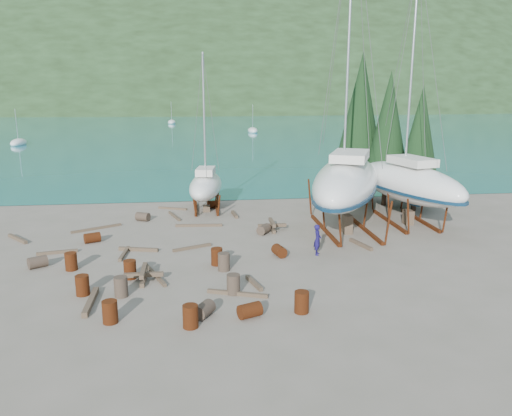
{
  "coord_description": "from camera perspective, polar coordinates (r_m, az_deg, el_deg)",
  "views": [
    {
      "loc": [
        -1.65,
        -23.91,
        8.61
      ],
      "look_at": [
        1.55,
        3.0,
        2.19
      ],
      "focal_mm": 35.0,
      "sensor_mm": 36.0,
      "label": 1
    }
  ],
  "objects": [
    {
      "name": "drum_4",
      "position": [
        37.37,
        -4.92,
        0.42
      ],
      "size": [
        0.93,
        0.66,
        0.58
      ],
      "primitive_type": "cylinder",
      "rotation": [
        1.57,
        0.0,
        1.66
      ],
      "color": "#5E2E10",
      "rests_on": "ground"
    },
    {
      "name": "drum_14",
      "position": [
        25.29,
        -4.5,
        -5.56
      ],
      "size": [
        0.58,
        0.58,
        0.88
      ],
      "primitive_type": "cylinder",
      "color": "#5E2E10",
      "rests_on": "ground"
    },
    {
      "name": "drum_3",
      "position": [
        19.05,
        -7.5,
        -12.18
      ],
      "size": [
        0.58,
        0.58,
        0.88
      ],
      "primitive_type": "cylinder",
      "color": "#5E2E10",
      "rests_on": "ground"
    },
    {
      "name": "timber_1",
      "position": [
        28.91,
        11.89,
        -4.09
      ],
      "size": [
        0.78,
        2.04,
        0.19
      ],
      "primitive_type": "cube",
      "rotation": [
        0.0,
        0.0,
        0.29
      ],
      "color": "brown",
      "rests_on": "ground"
    },
    {
      "name": "timber_3",
      "position": [
        24.34,
        -11.47,
        -7.47
      ],
      "size": [
        1.26,
        2.95,
        0.15
      ],
      "primitive_type": "cube",
      "rotation": [
        0.0,
        0.0,
        0.37
      ],
      "color": "brown",
      "rests_on": "ground"
    },
    {
      "name": "timber_15",
      "position": [
        33.19,
        -17.75,
        -2.22
      ],
      "size": [
        2.86,
        1.76,
        0.15
      ],
      "primitive_type": "cube",
      "rotation": [
        0.0,
        0.0,
        2.1
      ],
      "color": "brown",
      "rests_on": "ground"
    },
    {
      "name": "timber_6",
      "position": [
        35.06,
        -2.47,
        -0.73
      ],
      "size": [
        0.37,
        1.72,
        0.19
      ],
      "primitive_type": "cube",
      "rotation": [
        0.0,
        0.0,
        0.1
      ],
      "color": "brown",
      "rests_on": "ground"
    },
    {
      "name": "drum_10",
      "position": [
        24.2,
        -14.2,
        -6.83
      ],
      "size": [
        0.58,
        0.58,
        0.88
      ],
      "primitive_type": "cylinder",
      "color": "#5E2E10",
      "rests_on": "ground"
    },
    {
      "name": "moored_boat_left",
      "position": [
        88.95,
        -25.51,
        6.74
      ],
      "size": [
        2.0,
        5.0,
        6.05
      ],
      "color": "white",
      "rests_on": "ground"
    },
    {
      "name": "drum_1",
      "position": [
        19.87,
        -5.97,
        -11.49
      ],
      "size": [
        0.95,
        1.05,
        0.58
      ],
      "primitive_type": "cylinder",
      "rotation": [
        1.57,
        0.0,
        2.6
      ],
      "color": "#2D2823",
      "rests_on": "ground"
    },
    {
      "name": "drum_16",
      "position": [
        22.27,
        -15.17,
        -8.68
      ],
      "size": [
        0.58,
        0.58,
        0.88
      ],
      "primitive_type": "cylinder",
      "color": "#2D2823",
      "rests_on": "ground"
    },
    {
      "name": "timber_8",
      "position": [
        28.19,
        -13.29,
        -4.61
      ],
      "size": [
        2.21,
        0.74,
        0.19
      ],
      "primitive_type": "cube",
      "rotation": [
        0.0,
        0.0,
        1.32
      ],
      "color": "brown",
      "rests_on": "ground"
    },
    {
      "name": "cypress_back_left",
      "position": [
        40.01,
        11.86,
        10.26
      ],
      "size": [
        4.14,
        4.14,
        11.5
      ],
      "color": "black",
      "rests_on": "ground"
    },
    {
      "name": "cypress_far_right",
      "position": [
        40.84,
        18.26,
        7.9
      ],
      "size": [
        3.24,
        3.24,
        9.0
      ],
      "color": "black",
      "rests_on": "ground"
    },
    {
      "name": "drum_2",
      "position": [
        30.38,
        -18.2,
        -3.25
      ],
      "size": [
        1.04,
        0.89,
        0.58
      ],
      "primitive_type": "cylinder",
      "rotation": [
        1.57,
        0.0,
        1.99
      ],
      "color": "#5E2E10",
      "rests_on": "ground"
    },
    {
      "name": "timber_5",
      "position": [
        21.77,
        -2.14,
        -9.74
      ],
      "size": [
        2.59,
        1.07,
        0.16
      ],
      "primitive_type": "cube",
      "rotation": [
        0.0,
        0.0,
        1.22
      ],
      "color": "brown",
      "rests_on": "ground"
    },
    {
      "name": "far_house_center",
      "position": [
        214.77,
        -11.91,
        11.54
      ],
      "size": [
        6.6,
        5.6,
        5.6
      ],
      "color": "beige",
      "rests_on": "ground"
    },
    {
      "name": "large_sailboat_near",
      "position": [
        31.21,
        10.26,
        3.01
      ],
      "size": [
        8.24,
        12.77,
        19.46
      ],
      "rotation": [
        0.0,
        0.0,
        -0.41
      ],
      "color": "white",
      "rests_on": "ground"
    },
    {
      "name": "moored_boat_mid",
      "position": [
        104.88,
        -0.38,
        8.83
      ],
      "size": [
        2.0,
        5.0,
        6.05
      ],
      "color": "white",
      "rests_on": "ground"
    },
    {
      "name": "cypress_mid_right",
      "position": [
        37.53,
        18.05,
        7.04
      ],
      "size": [
        3.06,
        3.06,
        8.5
      ],
      "color": "black",
      "rests_on": "ground"
    },
    {
      "name": "drum_0",
      "position": [
        20.02,
        -16.35,
        -11.32
      ],
      "size": [
        0.58,
        0.58,
        0.88
      ],
      "primitive_type": "cylinder",
      "color": "#5E2E10",
      "rests_on": "ground"
    },
    {
      "name": "far_hill",
      "position": [
        344.02,
        -6.63,
        11.81
      ],
      "size": [
        800.0,
        360.0,
        110.0
      ],
      "primitive_type": "ellipsoid",
      "color": "black",
      "rests_on": "ground"
    },
    {
      "name": "cypress_near_right",
      "position": [
        38.7,
        14.87,
        8.72
      ],
      "size": [
        3.6,
        3.6,
        10.0
      ],
      "color": "black",
      "rests_on": "ground"
    },
    {
      "name": "timber_12",
      "position": [
        27.68,
        -14.82,
        -5.07
      ],
      "size": [
        0.33,
        2.17,
        0.17
      ],
      "primitive_type": "cube",
      "rotation": [
        0.0,
        0.0,
        3.07
      ],
      "color": "brown",
      "rests_on": "ground"
    },
    {
      "name": "drum_5",
      "position": [
        24.52,
        -3.69,
        -6.16
      ],
      "size": [
        0.58,
        0.58,
        0.88
      ],
      "primitive_type": "cylinder",
      "color": "#2D2823",
      "rests_on": "ground"
    },
    {
      "name": "timber_0",
      "position": [
        37.4,
        -9.52,
        -0.05
      ],
      "size": [
        2.15,
        0.97,
        0.14
      ],
      "primitive_type": "cube",
      "rotation": [
        0.0,
        0.0,
        1.19
      ],
      "color": "brown",
      "rests_on": "ground"
    },
    {
      "name": "drum_11",
      "position": [
        30.58,
        0.9,
        -2.45
      ],
      "size": [
        0.98,
        1.05,
        0.58
      ],
      "primitive_type": "cylinder",
      "rotation": [
        1.57,
        0.0,
        2.53
      ],
      "color": "#2D2823",
      "rests_on": "ground"
    },
    {
      "name": "drum_9",
      "position": [
        34.47,
        -12.81,
        -0.97
      ],
      "size": [
        1.05,
        0.91,
        0.58
      ],
      "primitive_type": "cylinder",
      "rotation": [
        1.57,
        0.0,
        1.11
      ],
      "color": "#2D2823",
      "rests_on": "ground"
    },
    {
      "name": "timber_2",
      "position": [
        32.55,
        -25.59,
        -3.18
      ],
      "size": [
        1.64,
        1.86,
        0.19
      ],
      "primitive_type": "cube",
      "rotation": [
        0.0,
        0.0,
        0.71
      ],
      "color": "brown",
      "rests_on": "ground"
    },
    {
      "name": "ground",
      "position": [
        25.46,
        -2.68,
        -6.44
      ],
      "size": [
        600.0,
        600.0,
        0.0
      ],
      "primitive_type": "plane",
      "color": "#6A6354",
      "rests_on": "ground"
    },
    {
      "name": "worker",
      "position": [
        26.85,
        7.04,
        -3.62
      ],
      "size": [
        0.55,
        0.69,
        1.66
      ],
      "primitive_type": "imported",
      "rotation": [
        0.0,
        0.0,
        1.29
      ],
      "color": "#18124F",
      "rests_on": "ground"
    },
    {
      "name": "far_house_right",
      "position": [
        216.31,
        1.68,
        11.82
      ],
      "size": [
        6.6,
        5.6,
        5.6
      ],
      "color": "beige",
      "rests_on": "ground"
    },
    {
      "name": "moored_boat_far",
      "position": [
        134.31,
        -9.6,
        9.64
      ],
      "size": [
        2.0,
        5.0,
        6.05
      ],
      "color": "white",
      "rests_on": "ground"
    },
    {
      "name": "timber_pile_aft",
      "position": [
        31.43,
        1.85,
        -2.0
      ],
      "size": [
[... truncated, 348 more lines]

